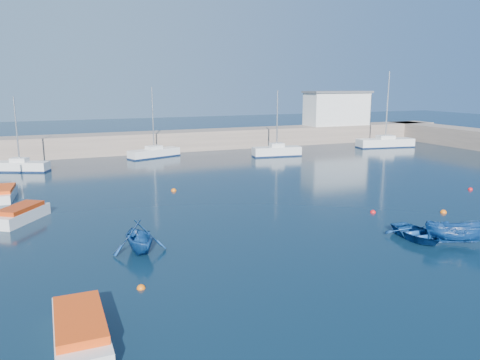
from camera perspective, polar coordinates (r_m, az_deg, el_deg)
name	(u,v)px	position (r m, az deg, el deg)	size (l,w,h in m)	color
ground	(357,284)	(22.55, 14.07, -12.16)	(220.00, 220.00, 0.00)	#0A1F2F
back_wall	(147,142)	(64.09, -11.23, 4.54)	(96.00, 4.50, 2.60)	gray
right_arm	(475,139)	(74.90, 26.70, 4.52)	(4.50, 32.00, 2.60)	gray
harbor_office	(337,109)	(75.66, 11.73, 8.46)	(10.00, 4.00, 5.00)	silver
sailboat_5	(20,166)	(53.96, -25.24, 1.56)	(5.97, 3.99, 7.73)	silver
sailboat_6	(154,153)	(59.25, -10.42, 3.30)	(6.84, 4.10, 8.65)	silver
sailboat_7	(277,151)	(59.38, 4.50, 3.55)	(6.28, 2.46, 8.21)	silver
sailboat_8	(385,142)	(70.95, 17.28, 4.40)	(8.53, 3.56, 10.74)	silver
motorboat_0	(80,330)	(18.05, -18.90, -16.95)	(1.74, 4.93, 1.10)	silver
motorboat_1	(21,214)	(34.32, -25.16, -3.78)	(3.69, 4.46, 1.07)	silver
motorboat_2	(3,193)	(41.67, -26.91, -1.45)	(1.93, 4.67, 0.94)	silver
dinghy_center	(417,233)	(29.47, 20.74, -6.08)	(2.64, 3.69, 0.76)	navy
dinghy_left	(139,237)	(26.03, -12.23, -6.76)	(2.86, 3.32, 1.75)	navy
dinghy_right	(457,233)	(29.41, 24.98, -5.83)	(1.35, 3.59, 1.39)	navy
buoy_0	(141,289)	(21.88, -11.97, -12.82)	(0.39, 0.39, 0.39)	#E5600C
buoy_1	(373,213)	(34.60, 15.90, -3.85)	(0.40, 0.40, 0.40)	red
buoy_2	(443,213)	(36.26, 23.55, -3.68)	(0.45, 0.45, 0.45)	#E5600C
buoy_3	(174,191)	(40.34, -8.08, -1.33)	(0.46, 0.46, 0.46)	#E5600C
buoy_4	(470,190)	(45.03, 26.26, -1.07)	(0.40, 0.40, 0.40)	red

